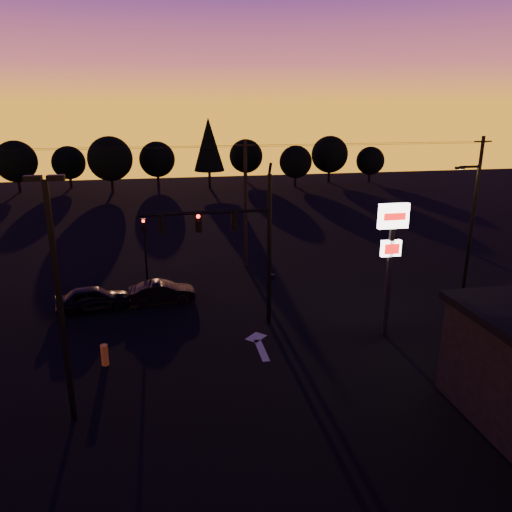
{
  "coord_description": "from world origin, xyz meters",
  "views": [
    {
      "loc": [
        -3.87,
        -20.06,
        11.38
      ],
      "look_at": [
        1.0,
        5.0,
        3.5
      ],
      "focal_mm": 35.0,
      "sensor_mm": 36.0,
      "label": 1
    }
  ],
  "objects_px": {
    "bollard": "(105,355)",
    "car_mid": "(162,292)",
    "streetlight": "(470,226)",
    "secondary_signal": "(145,241)",
    "car_left": "(94,298)",
    "parking_lot_light": "(58,288)",
    "pylon_sign": "(391,242)",
    "traffic_signal_mast": "(238,236)"
  },
  "relations": [
    {
      "from": "bollard",
      "to": "car_mid",
      "type": "relative_size",
      "value": 0.26
    },
    {
      "from": "streetlight",
      "to": "car_mid",
      "type": "bearing_deg",
      "value": 171.91
    },
    {
      "from": "secondary_signal",
      "to": "car_left",
      "type": "relative_size",
      "value": 1.05
    },
    {
      "from": "secondary_signal",
      "to": "car_left",
      "type": "xyz_separation_m",
      "value": [
        -2.92,
        -3.87,
        -2.16
      ]
    },
    {
      "from": "parking_lot_light",
      "to": "car_mid",
      "type": "relative_size",
      "value": 2.37
    },
    {
      "from": "pylon_sign",
      "to": "streetlight",
      "type": "xyz_separation_m",
      "value": [
        6.91,
        4.0,
        -0.49
      ]
    },
    {
      "from": "secondary_signal",
      "to": "parking_lot_light",
      "type": "height_order",
      "value": "parking_lot_light"
    },
    {
      "from": "parking_lot_light",
      "to": "car_left",
      "type": "distance_m",
      "value": 11.56
    },
    {
      "from": "parking_lot_light",
      "to": "car_mid",
      "type": "distance_m",
      "value": 12.47
    },
    {
      "from": "parking_lot_light",
      "to": "pylon_sign",
      "type": "relative_size",
      "value": 1.34
    },
    {
      "from": "car_left",
      "to": "streetlight",
      "type": "bearing_deg",
      "value": -104.54
    },
    {
      "from": "streetlight",
      "to": "parking_lot_light",
      "type": "bearing_deg",
      "value": -158.35
    },
    {
      "from": "parking_lot_light",
      "to": "streetlight",
      "type": "relative_size",
      "value": 1.14
    },
    {
      "from": "traffic_signal_mast",
      "to": "car_mid",
      "type": "height_order",
      "value": "traffic_signal_mast"
    },
    {
      "from": "pylon_sign",
      "to": "secondary_signal",
      "type": "bearing_deg",
      "value": 140.23
    },
    {
      "from": "parking_lot_light",
      "to": "car_left",
      "type": "xyz_separation_m",
      "value": [
        -0.42,
        10.62,
        -4.56
      ]
    },
    {
      "from": "parking_lot_light",
      "to": "traffic_signal_mast",
      "type": "bearing_deg",
      "value": 43.37
    },
    {
      "from": "streetlight",
      "to": "pylon_sign",
      "type": "bearing_deg",
      "value": -149.92
    },
    {
      "from": "parking_lot_light",
      "to": "pylon_sign",
      "type": "xyz_separation_m",
      "value": [
        14.5,
        4.5,
        -0.36
      ]
    },
    {
      "from": "streetlight",
      "to": "bollard",
      "type": "distance_m",
      "value": 21.48
    },
    {
      "from": "parking_lot_light",
      "to": "pylon_sign",
      "type": "bearing_deg",
      "value": 17.23
    },
    {
      "from": "bollard",
      "to": "car_mid",
      "type": "xyz_separation_m",
      "value": [
        2.65,
        7.06,
        0.14
      ]
    },
    {
      "from": "pylon_sign",
      "to": "car_mid",
      "type": "distance_m",
      "value": 13.56
    },
    {
      "from": "bollard",
      "to": "car_left",
      "type": "relative_size",
      "value": 0.24
    },
    {
      "from": "parking_lot_light",
      "to": "car_mid",
      "type": "bearing_deg",
      "value": 72.78
    },
    {
      "from": "traffic_signal_mast",
      "to": "streetlight",
      "type": "bearing_deg",
      "value": 6.14
    },
    {
      "from": "secondary_signal",
      "to": "streetlight",
      "type": "distance_m",
      "value": 19.89
    },
    {
      "from": "traffic_signal_mast",
      "to": "car_mid",
      "type": "relative_size",
      "value": 2.22
    },
    {
      "from": "car_mid",
      "to": "streetlight",
      "type": "bearing_deg",
      "value": -100.79
    },
    {
      "from": "traffic_signal_mast",
      "to": "parking_lot_light",
      "type": "xyz_separation_m",
      "value": [
        -7.4,
        -6.99,
        0.33
      ]
    },
    {
      "from": "traffic_signal_mast",
      "to": "parking_lot_light",
      "type": "relative_size",
      "value": 0.94
    },
    {
      "from": "parking_lot_light",
      "to": "secondary_signal",
      "type": "bearing_deg",
      "value": 80.21
    },
    {
      "from": "traffic_signal_mast",
      "to": "bollard",
      "type": "bearing_deg",
      "value": -155.7
    },
    {
      "from": "parking_lot_light",
      "to": "streetlight",
      "type": "distance_m",
      "value": 23.05
    },
    {
      "from": "secondary_signal",
      "to": "parking_lot_light",
      "type": "xyz_separation_m",
      "value": [
        -2.5,
        -14.49,
        2.41
      ]
    },
    {
      "from": "traffic_signal_mast",
      "to": "pylon_sign",
      "type": "relative_size",
      "value": 1.26
    },
    {
      "from": "streetlight",
      "to": "car_left",
      "type": "height_order",
      "value": "streetlight"
    },
    {
      "from": "secondary_signal",
      "to": "parking_lot_light",
      "type": "relative_size",
      "value": 0.48
    },
    {
      "from": "bollard",
      "to": "parking_lot_light",
      "type": "bearing_deg",
      "value": -100.93
    },
    {
      "from": "parking_lot_light",
      "to": "pylon_sign",
      "type": "height_order",
      "value": "parking_lot_light"
    },
    {
      "from": "parking_lot_light",
      "to": "bollard",
      "type": "distance_m",
      "value": 6.28
    },
    {
      "from": "bollard",
      "to": "streetlight",
      "type": "bearing_deg",
      "value": 12.3
    }
  ]
}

